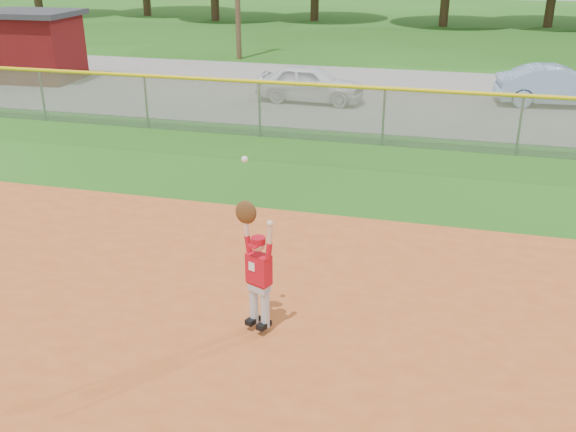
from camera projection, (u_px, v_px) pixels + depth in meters
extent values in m
plane|color=#215814|center=(281.00, 374.00, 7.87)|extent=(120.00, 120.00, 0.00)
cube|color=slate|center=(403.00, 96.00, 22.10)|extent=(44.00, 10.00, 0.03)
imported|color=white|center=(311.00, 83.00, 21.06)|extent=(3.59, 1.58, 1.20)
imported|color=#83A3C3|center=(558.00, 86.00, 20.54)|extent=(3.95, 1.73, 1.26)
cube|color=#510B0C|center=(34.00, 49.00, 24.20)|extent=(3.15, 2.42, 2.40)
cube|color=#333338|center=(28.00, 13.00, 23.69)|extent=(3.55, 2.81, 0.19)
cube|color=gray|center=(383.00, 117.00, 16.47)|extent=(40.00, 0.03, 1.50)
cylinder|color=yellow|center=(385.00, 88.00, 16.18)|extent=(40.00, 0.10, 0.10)
cylinder|color=gray|center=(43.00, 96.00, 18.81)|extent=(0.06, 0.06, 1.50)
cylinder|color=gray|center=(146.00, 102.00, 18.03)|extent=(0.06, 0.06, 1.50)
cylinder|color=gray|center=(260.00, 110.00, 17.25)|extent=(0.06, 0.06, 1.50)
cylinder|color=gray|center=(383.00, 117.00, 16.47)|extent=(0.06, 0.06, 1.50)
cylinder|color=gray|center=(520.00, 126.00, 15.69)|extent=(0.06, 0.06, 1.50)
cylinder|color=silver|center=(254.00, 304.00, 8.63)|extent=(0.16, 0.16, 0.54)
cylinder|color=silver|center=(265.00, 309.00, 8.52)|extent=(0.16, 0.16, 0.54)
cube|color=black|center=(253.00, 320.00, 8.70)|extent=(0.18, 0.24, 0.08)
cube|color=black|center=(264.00, 325.00, 8.59)|extent=(0.18, 0.24, 0.08)
cube|color=silver|center=(259.00, 287.00, 8.46)|extent=(0.32, 0.25, 0.11)
cube|color=maroon|center=(259.00, 283.00, 8.43)|extent=(0.33, 0.26, 0.04)
cube|color=red|center=(259.00, 269.00, 8.35)|extent=(0.37, 0.29, 0.41)
cube|color=white|center=(252.00, 267.00, 8.29)|extent=(0.09, 0.04, 0.12)
sphere|color=beige|center=(258.00, 244.00, 8.21)|extent=(0.24, 0.24, 0.18)
cylinder|color=#B90B1A|center=(258.00, 240.00, 8.19)|extent=(0.25, 0.25, 0.09)
cube|color=#B90B1A|center=(253.00, 246.00, 8.13)|extent=(0.17, 0.15, 0.02)
cylinder|color=red|center=(248.00, 243.00, 8.32)|extent=(0.13, 0.11, 0.23)
cylinder|color=beige|center=(246.00, 227.00, 8.25)|extent=(0.10, 0.09, 0.24)
ellipsoid|color=#4C2D14|center=(246.00, 212.00, 8.17)|extent=(0.31, 0.23, 0.32)
sphere|color=white|center=(245.00, 159.00, 7.89)|extent=(0.11, 0.11, 0.08)
cylinder|color=red|center=(269.00, 251.00, 8.13)|extent=(0.13, 0.11, 0.23)
cylinder|color=beige|center=(270.00, 235.00, 8.03)|extent=(0.10, 0.09, 0.24)
sphere|color=beige|center=(270.00, 224.00, 7.97)|extent=(0.11, 0.11, 0.09)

